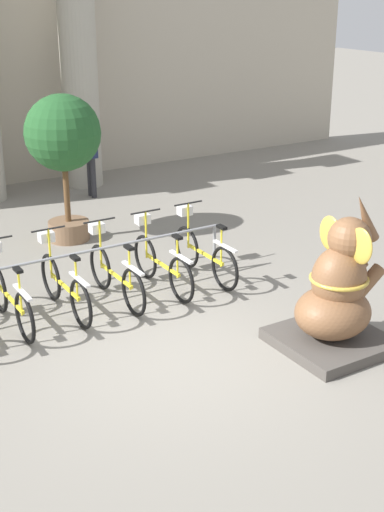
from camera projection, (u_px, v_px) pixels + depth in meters
ground_plane at (176, 355)px, 8.52m from camera, size 60.00×60.00×0.00m
column_right at (79, 61)px, 14.66m from camera, size 0.96×0.96×5.16m
bike_rack at (59, 265)px, 9.52m from camera, size 5.07×0.05×0.77m
bicycle_2 at (10, 296)px, 9.14m from camera, size 0.48×1.71×1.06m
bicycle_3 at (64, 284)px, 9.51m from camera, size 0.48×1.71×1.06m
bicycle_4 at (115, 273)px, 9.85m from camera, size 0.48×1.71×1.06m
bicycle_5 at (161, 262)px, 10.23m from camera, size 0.48×1.71×1.06m
bicycle_6 at (204, 252)px, 10.62m from camera, size 0.48×1.71×1.06m
elephant_statue at (337, 297)px, 8.53m from camera, size 1.26×1.26×1.91m
person_pedestrian at (90, 148)px, 14.40m from camera, size 0.22×0.47×1.69m
potted_tree at (63, 141)px, 11.70m from camera, size 1.27×1.27×2.49m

